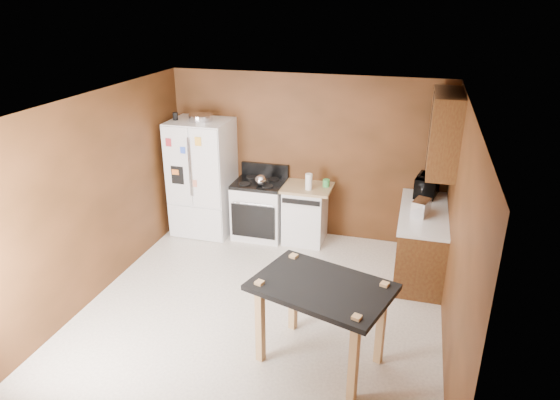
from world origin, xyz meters
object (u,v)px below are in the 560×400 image
at_px(paper_towel, 309,182).
at_px(green_canister, 326,183).
at_px(kettle, 261,180).
at_px(microwave, 427,186).
at_px(dishwasher, 305,213).
at_px(island, 321,297).
at_px(roasting_pan, 201,118).
at_px(pen_cup, 175,116).
at_px(toaster, 421,208).
at_px(gas_range, 260,208).
at_px(refrigerator, 203,178).

bearing_deg(paper_towel, green_canister, 39.07).
distance_m(kettle, microwave, 2.40).
bearing_deg(dishwasher, kettle, -164.57).
bearing_deg(island, roasting_pan, 132.61).
height_order(pen_cup, toaster, pen_cup).
xyz_separation_m(roasting_pan, pen_cup, (-0.38, -0.07, 0.01)).
distance_m(kettle, toaster, 2.36).
bearing_deg(microwave, kettle, 108.79).
xyz_separation_m(paper_towel, green_canister, (0.23, 0.18, -0.06)).
height_order(kettle, green_canister, kettle).
relative_size(pen_cup, paper_towel, 0.47).
distance_m(toaster, gas_range, 2.52).
distance_m(kettle, gas_range, 0.55).
bearing_deg(paper_towel, gas_range, 173.85).
distance_m(kettle, dishwasher, 0.86).
bearing_deg(refrigerator, kettle, -5.49).
relative_size(refrigerator, island, 1.18).
relative_size(toaster, microwave, 0.57).
xyz_separation_m(kettle, island, (1.42, -2.48, -0.21)).
xyz_separation_m(roasting_pan, microwave, (3.34, 0.17, -0.81)).
bearing_deg(roasting_pan, paper_towel, -1.38).
height_order(kettle, paper_towel, paper_towel).
bearing_deg(gas_range, refrigerator, -176.19).
height_order(pen_cup, island, pen_cup).
bearing_deg(dishwasher, green_canister, 14.05).
bearing_deg(refrigerator, roasting_pan, 34.41).
bearing_deg(microwave, refrigerator, 105.23).
xyz_separation_m(roasting_pan, dishwasher, (1.61, 0.07, -1.39)).
bearing_deg(refrigerator, green_canister, 4.71).
xyz_separation_m(kettle, dishwasher, (0.65, 0.18, -0.53)).
bearing_deg(dishwasher, pen_cup, -175.97).
distance_m(paper_towel, dishwasher, 0.57).
xyz_separation_m(kettle, toaster, (2.31, -0.46, 0.02)).
distance_m(gas_range, dishwasher, 0.72).
relative_size(pen_cup, green_canister, 1.01).
bearing_deg(dishwasher, microwave, 3.40).
relative_size(roasting_pan, kettle, 2.11).
bearing_deg(island, gas_range, 119.58).
bearing_deg(roasting_pan, gas_range, 2.87).
distance_m(dishwasher, island, 2.79).
height_order(gas_range, dishwasher, gas_range).
distance_m(paper_towel, island, 2.65).
relative_size(green_canister, dishwasher, 0.13).
height_order(toaster, dishwasher, toaster).
bearing_deg(refrigerator, microwave, 3.20).
distance_m(roasting_pan, pen_cup, 0.38).
bearing_deg(toaster, island, -96.10).
xyz_separation_m(microwave, refrigerator, (-3.36, -0.19, -0.14)).
height_order(paper_towel, gas_range, paper_towel).
xyz_separation_m(paper_towel, island, (0.71, -2.55, -0.23)).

